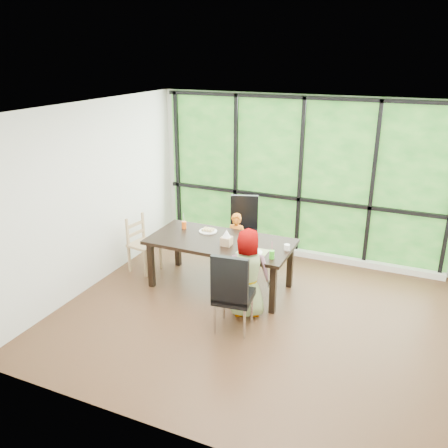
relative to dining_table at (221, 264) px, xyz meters
The scene contains 23 objects.
ground 0.99m from the dining_table, 38.46° to the right, with size 5.00×5.00×0.00m, color black.
back_wall 2.07m from the dining_table, 66.96° to the left, with size 5.00×5.00×0.00m, color silver.
foliage_backdrop 2.06m from the dining_table, 66.72° to the left, with size 4.80×0.02×2.65m, color #1A4D1A.
window_mullions 2.02m from the dining_table, 66.20° to the left, with size 4.80×0.06×2.65m, color black, non-canonical shape.
window_sill 1.77m from the dining_table, 65.67° to the left, with size 4.80×0.12×0.10m, color silver.
dining_table is the anchor object (origin of this frame).
chair_window_leather 1.04m from the dining_table, 92.12° to the left, with size 0.46×0.46×1.08m, color black.
chair_interior_leather 1.16m from the dining_table, 57.62° to the right, with size 0.46×0.46×1.08m, color black.
chair_end_beech 1.34m from the dining_table, behind, with size 0.42×0.40×0.90m, color #A1825C.
child_toddler 0.62m from the dining_table, 90.00° to the left, with size 0.35×0.23×0.96m, color orange.
child_older 0.87m from the dining_table, 42.58° to the right, with size 0.59×0.39×1.21m, color slate.
placemat 0.72m from the dining_table, 19.70° to the right, with size 0.40×0.29×0.01m, color tan.
plate_far 0.55m from the dining_table, 143.19° to the left, with size 0.28×0.28×0.02m, color white.
plate_near 0.74m from the dining_table, 22.17° to the right, with size 0.27×0.27×0.02m, color white.
orange_cup 0.86m from the dining_table, 163.49° to the left, with size 0.07×0.07×0.11m, color orange.
green_cup 1.03m from the dining_table, 19.12° to the right, with size 0.07×0.07×0.11m, color #44D929.
white_mug 1.07m from the dining_table, ahead, with size 0.08×0.08×0.08m, color white.
tissue_box 0.48m from the dining_table, 41.00° to the right, with size 0.14×0.14×0.12m, color tan.
crepe_rolls_far 0.56m from the dining_table, 143.19° to the left, with size 0.20×0.12×0.04m, color tan, non-canonical shape.
crepe_rolls_near 0.76m from the dining_table, 22.17° to the right, with size 0.10×0.12×0.04m, color tan, non-canonical shape.
straw_white 0.91m from the dining_table, 163.49° to the left, with size 0.01×0.01×0.20m, color white.
straw_pink 1.07m from the dining_table, 19.12° to the right, with size 0.01×0.01×0.20m, color pink.
tissue 0.59m from the dining_table, 41.00° to the right, with size 0.12×0.12×0.11m, color white.
Camera 1 is at (1.86, -5.17, 3.35)m, focal length 37.55 mm.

